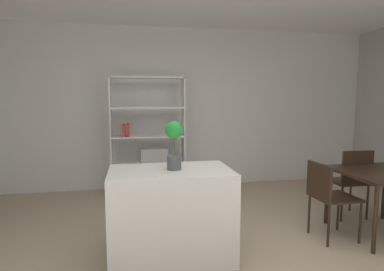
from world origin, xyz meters
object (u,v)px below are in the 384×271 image
at_px(potted_plant_on_island, 174,142).
at_px(kitchen_island, 171,214).
at_px(open_bookshelf, 149,142).
at_px(dining_chair_far, 352,177).
at_px(dining_table, 382,178).
at_px(dining_chair_island_side, 328,193).

bearing_deg(potted_plant_on_island, kitchen_island, -178.62).
bearing_deg(open_bookshelf, potted_plant_on_island, -86.69).
bearing_deg(kitchen_island, dining_chair_far, 13.51).
distance_m(kitchen_island, open_bookshelf, 2.27).
bearing_deg(dining_table, potted_plant_on_island, -177.78).
bearing_deg(dining_chair_island_side, kitchen_island, 91.36).
distance_m(potted_plant_on_island, dining_table, 2.49).
xyz_separation_m(open_bookshelf, dining_chair_far, (2.56, -1.64, -0.31)).
bearing_deg(dining_chair_far, potted_plant_on_island, 14.92).
bearing_deg(dining_chair_far, kitchen_island, 14.75).
bearing_deg(open_bookshelf, kitchen_island, -87.58).
height_order(kitchen_island, dining_table, kitchen_island).
relative_size(potted_plant_on_island, open_bookshelf, 0.24).
xyz_separation_m(dining_chair_island_side, dining_chair_far, (0.69, 0.50, 0.02)).
relative_size(kitchen_island, open_bookshelf, 0.61).
height_order(kitchen_island, dining_chair_island_side, kitchen_island).
bearing_deg(potted_plant_on_island, open_bookshelf, 93.31).
bearing_deg(open_bookshelf, dining_chair_far, -32.61).
relative_size(open_bookshelf, dining_chair_island_side, 2.21).
bearing_deg(potted_plant_on_island, dining_table, 2.22).
bearing_deg(dining_chair_far, dining_table, 91.47).
relative_size(open_bookshelf, dining_chair_far, 2.09).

